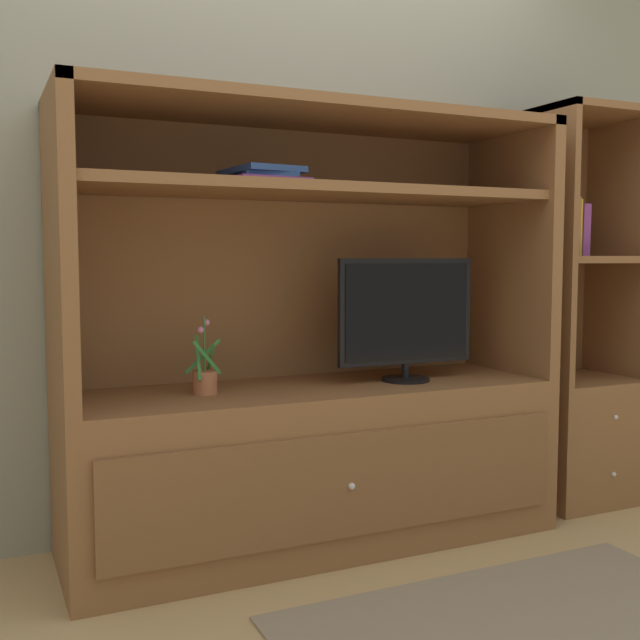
{
  "coord_description": "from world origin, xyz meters",
  "views": [
    {
      "loc": [
        -1.15,
        -2.17,
        1.08
      ],
      "look_at": [
        0.0,
        0.35,
        0.85
      ],
      "focal_mm": 42.73,
      "sensor_mm": 36.0,
      "label": 1
    }
  ],
  "objects_px": {
    "potted_plant": "(205,379)",
    "upright_book_row": "(563,228)",
    "bookshelf_tall": "(575,376)",
    "media_console": "(314,412)",
    "magazine_stack": "(261,177)",
    "tv_monitor": "(406,316)"
  },
  "relations": [
    {
      "from": "potted_plant",
      "to": "upright_book_row",
      "type": "xyz_separation_m",
      "value": [
        1.6,
        -0.0,
        0.55
      ]
    },
    {
      "from": "upright_book_row",
      "to": "bookshelf_tall",
      "type": "bearing_deg",
      "value": 6.37
    },
    {
      "from": "potted_plant",
      "to": "bookshelf_tall",
      "type": "xyz_separation_m",
      "value": [
        1.7,
        0.01,
        -0.1
      ]
    },
    {
      "from": "media_console",
      "to": "magazine_stack",
      "type": "height_order",
      "value": "media_console"
    },
    {
      "from": "magazine_stack",
      "to": "media_console",
      "type": "bearing_deg",
      "value": 3.2
    },
    {
      "from": "media_console",
      "to": "upright_book_row",
      "type": "xyz_separation_m",
      "value": [
        1.18,
        -0.01,
        0.71
      ]
    },
    {
      "from": "bookshelf_tall",
      "to": "upright_book_row",
      "type": "relative_size",
      "value": 6.54
    },
    {
      "from": "magazine_stack",
      "to": "upright_book_row",
      "type": "xyz_separation_m",
      "value": [
        1.38,
        0.0,
        -0.16
      ]
    },
    {
      "from": "bookshelf_tall",
      "to": "potted_plant",
      "type": "bearing_deg",
      "value": -179.74
    },
    {
      "from": "potted_plant",
      "to": "magazine_stack",
      "type": "bearing_deg",
      "value": -1.91
    },
    {
      "from": "tv_monitor",
      "to": "magazine_stack",
      "type": "bearing_deg",
      "value": 175.58
    },
    {
      "from": "magazine_stack",
      "to": "upright_book_row",
      "type": "distance_m",
      "value": 1.39
    },
    {
      "from": "magazine_stack",
      "to": "bookshelf_tall",
      "type": "bearing_deg",
      "value": 0.57
    },
    {
      "from": "media_console",
      "to": "potted_plant",
      "type": "relative_size",
      "value": 6.65
    },
    {
      "from": "media_console",
      "to": "bookshelf_tall",
      "type": "height_order",
      "value": "bookshelf_tall"
    },
    {
      "from": "potted_plant",
      "to": "upright_book_row",
      "type": "distance_m",
      "value": 1.69
    },
    {
      "from": "tv_monitor",
      "to": "potted_plant",
      "type": "xyz_separation_m",
      "value": [
        -0.79,
        0.05,
        -0.2
      ]
    },
    {
      "from": "bookshelf_tall",
      "to": "magazine_stack",
      "type": "bearing_deg",
      "value": -179.43
    },
    {
      "from": "tv_monitor",
      "to": "magazine_stack",
      "type": "xyz_separation_m",
      "value": [
        -0.57,
        0.04,
        0.51
      ]
    },
    {
      "from": "potted_plant",
      "to": "tv_monitor",
      "type": "bearing_deg",
      "value": -3.74
    },
    {
      "from": "media_console",
      "to": "potted_plant",
      "type": "height_order",
      "value": "media_console"
    },
    {
      "from": "upright_book_row",
      "to": "potted_plant",
      "type": "bearing_deg",
      "value": 179.86
    }
  ]
}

